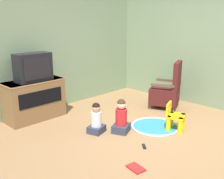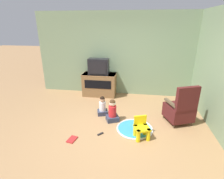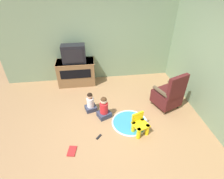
% 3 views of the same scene
% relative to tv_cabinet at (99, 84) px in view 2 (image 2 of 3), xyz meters
% --- Properties ---
extents(ground_plane, '(30.00, 30.00, 0.00)m').
position_rel_tv_cabinet_xyz_m(ground_plane, '(0.83, -2.15, -0.39)').
color(ground_plane, '#9E754C').
extents(wall_back, '(5.32, 0.12, 2.72)m').
position_rel_tv_cabinet_xyz_m(wall_back, '(0.49, 0.34, 0.97)').
color(wall_back, gray).
rests_on(wall_back, ground_plane).
extents(tv_cabinet, '(1.12, 0.53, 0.76)m').
position_rel_tv_cabinet_xyz_m(tv_cabinet, '(0.00, 0.00, 0.00)').
color(tv_cabinet, brown).
rests_on(tv_cabinet, ground_plane).
extents(television, '(0.66, 0.32, 0.52)m').
position_rel_tv_cabinet_xyz_m(television, '(0.00, -0.06, 0.63)').
color(television, black).
rests_on(television, tv_cabinet).
extents(black_armchair, '(0.75, 0.75, 1.03)m').
position_rel_tv_cabinet_xyz_m(black_armchair, '(2.35, -1.48, -0.02)').
color(black_armchair, brown).
rests_on(black_armchair, ground_plane).
extents(yellow_kid_chair, '(0.39, 0.38, 0.48)m').
position_rel_tv_cabinet_xyz_m(yellow_kid_chair, '(1.42, -2.23, -0.19)').
color(yellow_kid_chair, yellow).
rests_on(yellow_kid_chair, ground_plane).
extents(play_mat, '(0.86, 0.86, 0.04)m').
position_rel_tv_cabinet_xyz_m(play_mat, '(1.27, -1.93, -0.38)').
color(play_mat, teal).
rests_on(play_mat, ground_plane).
extents(child_watching_left, '(0.33, 0.30, 0.53)m').
position_rel_tv_cabinet_xyz_m(child_watching_left, '(0.38, -1.35, -0.16)').
color(child_watching_left, '#33384C').
rests_on(child_watching_left, ground_plane).
extents(child_watching_center, '(0.38, 0.36, 0.59)m').
position_rel_tv_cabinet_xyz_m(child_watching_center, '(0.69, -1.63, -0.14)').
color(child_watching_center, '#33384C').
rests_on(child_watching_center, ground_plane).
extents(book, '(0.20, 0.26, 0.02)m').
position_rel_tv_cabinet_xyz_m(book, '(-0.04, -2.55, -0.38)').
color(book, '#B22323').
rests_on(book, ground_plane).
extents(remote_control, '(0.13, 0.14, 0.02)m').
position_rel_tv_cabinet_xyz_m(remote_control, '(0.52, -2.26, -0.38)').
color(remote_control, black).
rests_on(remote_control, ground_plane).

